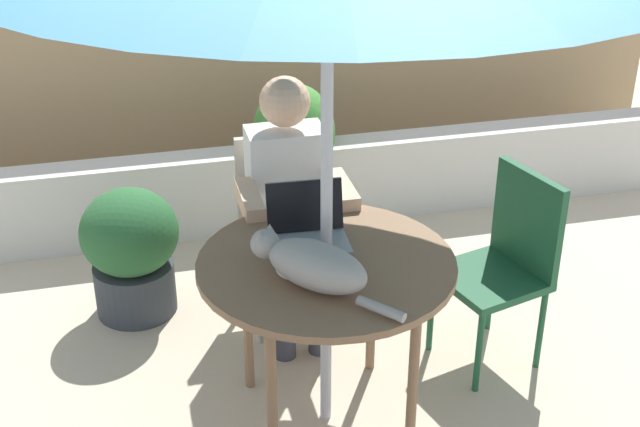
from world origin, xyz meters
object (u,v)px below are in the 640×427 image
object	(u,v)px
chair_empty	(507,255)
person_seated	(289,197)
potted_plant_near_fence	(294,150)
potted_plant_by_chair	(131,249)
patio_table	(326,276)
chair_occupied	(283,215)
cat	(311,264)
laptop	(307,224)

from	to	relation	value
chair_empty	person_seated	xyz separation A→B (m)	(-0.86, 0.43, 0.17)
potted_plant_near_fence	potted_plant_by_chair	size ratio (longest dim) A/B	1.30
potted_plant_near_fence	person_seated	bearing A→B (deg)	-103.25
person_seated	potted_plant_near_fence	xyz separation A→B (m)	(0.24, 1.03, -0.23)
chair_empty	person_seated	size ratio (longest dim) A/B	0.72
patio_table	chair_occupied	world-z (taller)	chair_occupied
patio_table	person_seated	size ratio (longest dim) A/B	0.80
chair_occupied	cat	size ratio (longest dim) A/B	1.66
patio_table	potted_plant_by_chair	size ratio (longest dim) A/B	1.53
patio_table	potted_plant_by_chair	xyz separation A→B (m)	(-0.71, 0.98, -0.33)
patio_table	chair_empty	distance (m)	0.91
laptop	cat	size ratio (longest dim) A/B	0.59
chair_occupied	chair_empty	world-z (taller)	same
chair_occupied	chair_empty	size ratio (longest dim) A/B	1.00
cat	potted_plant_near_fence	bearing A→B (deg)	79.71
potted_plant_by_chair	chair_occupied	bearing A→B (deg)	-12.35
laptop	potted_plant_near_fence	distance (m)	1.57
person_seated	patio_table	bearing A→B (deg)	-90.00
patio_table	potted_plant_near_fence	distance (m)	1.73
laptop	cat	bearing A→B (deg)	-100.52
patio_table	chair_empty	xyz separation A→B (m)	(0.86, 0.24, -0.16)
person_seated	laptop	bearing A→B (deg)	-93.65
chair_empty	cat	world-z (taller)	cat
potted_plant_near_fence	potted_plant_by_chair	distance (m)	1.19
chair_empty	potted_plant_near_fence	bearing A→B (deg)	113.11
patio_table	potted_plant_near_fence	size ratio (longest dim) A/B	1.17
potted_plant_near_fence	patio_table	bearing A→B (deg)	-98.11
chair_occupied	laptop	world-z (taller)	laptop
person_seated	cat	distance (m)	0.83
patio_table	potted_plant_near_fence	world-z (taller)	potted_plant_near_fence
chair_empty	person_seated	world-z (taller)	person_seated
laptop	potted_plant_by_chair	size ratio (longest dim) A/B	0.49
chair_empty	potted_plant_by_chair	bearing A→B (deg)	154.72
chair_empty	laptop	world-z (taller)	laptop
cat	potted_plant_near_fence	xyz separation A→B (m)	(0.33, 1.84, -0.37)
potted_plant_by_chair	patio_table	bearing A→B (deg)	-54.25
chair_occupied	potted_plant_near_fence	size ratio (longest dim) A/B	1.05
person_seated	potted_plant_by_chair	world-z (taller)	person_seated
chair_occupied	potted_plant_by_chair	xyz separation A→B (m)	(-0.71, 0.15, -0.17)
patio_table	potted_plant_by_chair	distance (m)	1.25
person_seated	laptop	xyz separation A→B (m)	(-0.03, -0.48, 0.12)
cat	chair_occupied	bearing A→B (deg)	84.55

